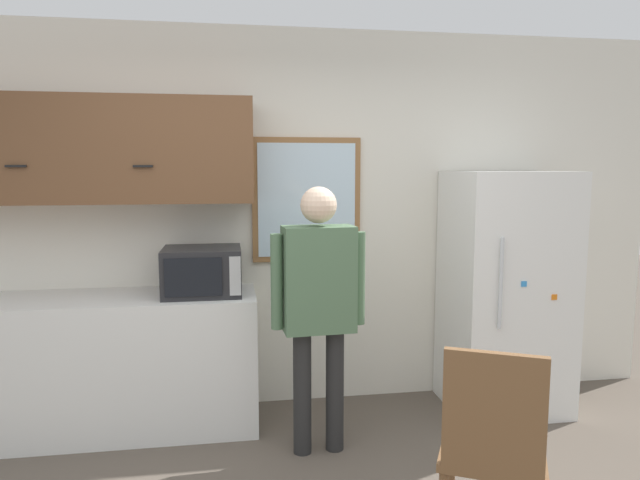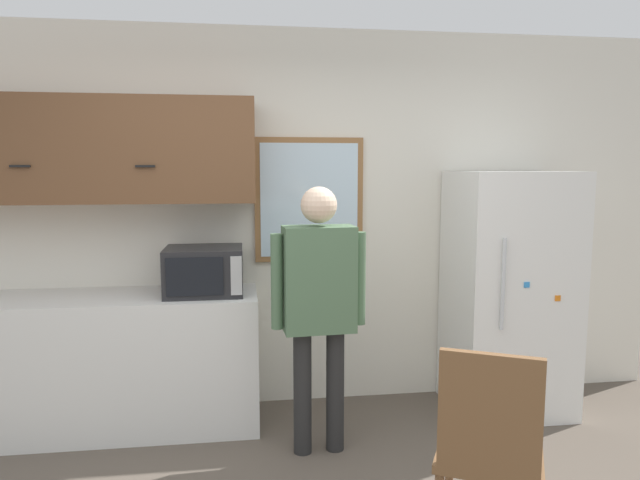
% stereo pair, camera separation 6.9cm
% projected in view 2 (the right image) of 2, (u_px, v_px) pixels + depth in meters
% --- Properties ---
extents(back_wall, '(6.00, 0.06, 2.70)m').
position_uv_depth(back_wall, '(268.00, 221.00, 4.12)').
color(back_wall, silver).
rests_on(back_wall, ground_plane).
extents(counter, '(2.10, 0.60, 0.90)m').
position_uv_depth(counter, '(97.00, 363.00, 3.75)').
color(counter, silver).
rests_on(counter, ground_plane).
extents(upper_cabinets, '(2.10, 0.40, 0.68)m').
position_uv_depth(upper_cabinets, '(91.00, 150.00, 3.68)').
color(upper_cabinets, brown).
extents(microwave, '(0.50, 0.42, 0.31)m').
position_uv_depth(microwave, '(204.00, 271.00, 3.75)').
color(microwave, '#232326').
rests_on(microwave, counter).
extents(person, '(0.57, 0.24, 1.62)m').
position_uv_depth(person, '(319.00, 294.00, 3.38)').
color(person, black).
rests_on(person, ground_plane).
extents(refrigerator, '(0.79, 0.70, 1.70)m').
position_uv_depth(refrigerator, '(509.00, 292.00, 4.04)').
color(refrigerator, white).
rests_on(refrigerator, ground_plane).
extents(chair, '(0.60, 0.60, 0.99)m').
position_uv_depth(chair, '(489.00, 445.00, 2.45)').
color(chair, brown).
rests_on(chair, ground_plane).
extents(window, '(0.78, 0.05, 0.89)m').
position_uv_depth(window, '(309.00, 200.00, 4.09)').
color(window, olive).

